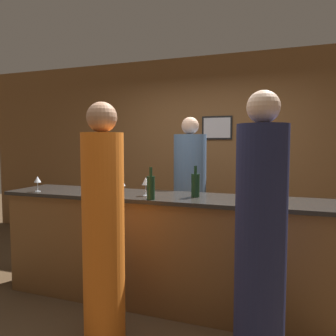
{
  "coord_description": "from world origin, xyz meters",
  "views": [
    {
      "loc": [
        1.07,
        -2.85,
        1.52
      ],
      "look_at": [
        0.02,
        0.1,
        1.29
      ],
      "focal_mm": 35.0,
      "sensor_mm": 36.0,
      "label": 1
    }
  ],
  "objects": [
    {
      "name": "wine_glass_1",
      "position": [
        -0.14,
        -0.07,
        1.17
      ],
      "size": [
        0.07,
        0.07,
        0.17
      ],
      "color": "silver",
      "rests_on": "bar_counter"
    },
    {
      "name": "wine_bottle_0",
      "position": [
        -0.01,
        -0.25,
        1.15
      ],
      "size": [
        0.07,
        0.07,
        0.28
      ],
      "color": "black",
      "rests_on": "bar_counter"
    },
    {
      "name": "ground_plane",
      "position": [
        0.0,
        0.0,
        0.0
      ],
      "size": [
        14.0,
        14.0,
        0.0
      ],
      "primitive_type": "plane",
      "color": "#4C3823"
    },
    {
      "name": "wine_glass_0",
      "position": [
        0.87,
        -0.2,
        1.15
      ],
      "size": [
        0.08,
        0.08,
        0.14
      ],
      "color": "silver",
      "rests_on": "bar_counter"
    },
    {
      "name": "guest_0",
      "position": [
        0.94,
        -0.78,
        0.86
      ],
      "size": [
        0.31,
        0.31,
        1.84
      ],
      "color": "#1E234C",
      "rests_on": "ground_plane"
    },
    {
      "name": "bartender",
      "position": [
        0.05,
        0.78,
        0.84
      ],
      "size": [
        0.37,
        0.37,
        1.82
      ],
      "rotation": [
        0.0,
        0.0,
        3.14
      ],
      "color": "#4C6B93",
      "rests_on": "ground_plane"
    },
    {
      "name": "bar_counter",
      "position": [
        0.0,
        0.0,
        0.52
      ],
      "size": [
        3.2,
        0.62,
        1.04
      ],
      "color": "brown",
      "rests_on": "ground_plane"
    },
    {
      "name": "back_wall",
      "position": [
        0.0,
        1.94,
        1.4
      ],
      "size": [
        8.0,
        0.08,
        2.8
      ],
      "color": "brown",
      "rests_on": "ground_plane"
    },
    {
      "name": "wine_glass_2",
      "position": [
        -0.38,
        -0.11,
        1.15
      ],
      "size": [
        0.08,
        0.08,
        0.16
      ],
      "color": "silver",
      "rests_on": "bar_counter"
    },
    {
      "name": "wine_bottle_1",
      "position": [
        0.31,
        0.01,
        1.15
      ],
      "size": [
        0.08,
        0.08,
        0.28
      ],
      "color": "black",
      "rests_on": "bar_counter"
    },
    {
      "name": "guest_1",
      "position": [
        -0.2,
        -0.73,
        0.86
      ],
      "size": [
        0.32,
        0.32,
        1.83
      ],
      "color": "orange",
      "rests_on": "ground_plane"
    },
    {
      "name": "wine_glass_3",
      "position": [
        -1.27,
        -0.2,
        1.16
      ],
      "size": [
        0.07,
        0.07,
        0.16
      ],
      "color": "silver",
      "rests_on": "bar_counter"
    }
  ]
}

